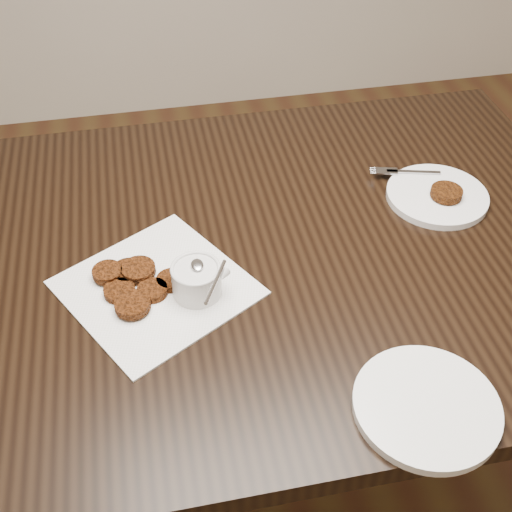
% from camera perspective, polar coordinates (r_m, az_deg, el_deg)
% --- Properties ---
extents(table, '(1.47, 0.94, 0.75)m').
position_cam_1_polar(table, '(1.46, -2.33, -10.49)').
color(table, black).
rests_on(table, floor).
extents(napkin, '(0.38, 0.38, 0.00)m').
position_cam_1_polar(napkin, '(1.12, -8.78, -2.77)').
color(napkin, white).
rests_on(napkin, table).
extents(sauce_ramekin, '(0.12, 0.12, 0.12)m').
position_cam_1_polar(sauce_ramekin, '(1.06, -5.37, -0.97)').
color(sauce_ramekin, silver).
rests_on(sauce_ramekin, napkin).
extents(patty_cluster, '(0.25, 0.25, 0.02)m').
position_cam_1_polar(patty_cluster, '(1.13, -10.80, -2.23)').
color(patty_cluster, '#6A2D0E').
rests_on(patty_cluster, napkin).
extents(plate_with_patty, '(0.25, 0.25, 0.03)m').
position_cam_1_polar(plate_with_patty, '(1.34, 15.74, 5.40)').
color(plate_with_patty, white).
rests_on(plate_with_patty, table).
extents(plate_empty, '(0.22, 0.22, 0.01)m').
position_cam_1_polar(plate_empty, '(0.98, 14.80, -12.70)').
color(plate_empty, white).
rests_on(plate_empty, table).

